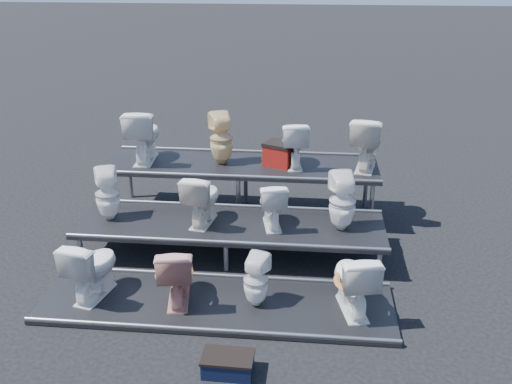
# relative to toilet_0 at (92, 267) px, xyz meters

# --- Properties ---
(ground) EXTENTS (80.00, 80.00, 0.00)m
(ground) POSITION_rel_toilet_0_xyz_m (1.49, 1.30, -0.45)
(ground) COLOR black
(ground) RESTS_ON ground
(tier_front) EXTENTS (4.20, 1.20, 0.06)m
(tier_front) POSITION_rel_toilet_0_xyz_m (1.49, 0.00, -0.42)
(tier_front) COLOR black
(tier_front) RESTS_ON ground
(tier_mid) EXTENTS (4.20, 1.20, 0.46)m
(tier_mid) POSITION_rel_toilet_0_xyz_m (1.49, 1.30, -0.22)
(tier_mid) COLOR black
(tier_mid) RESTS_ON ground
(tier_back) EXTENTS (4.20, 1.20, 0.86)m
(tier_back) POSITION_rel_toilet_0_xyz_m (1.49, 2.60, -0.02)
(tier_back) COLOR black
(tier_back) RESTS_ON ground
(toilet_0) EXTENTS (0.59, 0.84, 0.78)m
(toilet_0) POSITION_rel_toilet_0_xyz_m (0.00, 0.00, 0.00)
(toilet_0) COLOR white
(toilet_0) RESTS_ON tier_front
(toilet_1) EXTENTS (0.53, 0.79, 0.75)m
(toilet_1) POSITION_rel_toilet_0_xyz_m (1.02, 0.00, -0.01)
(toilet_1) COLOR tan
(toilet_1) RESTS_ON tier_front
(toilet_2) EXTENTS (0.37, 0.37, 0.64)m
(toilet_2) POSITION_rel_toilet_0_xyz_m (1.96, 0.00, -0.07)
(toilet_2) COLOR white
(toilet_2) RESTS_ON tier_front
(toilet_3) EXTENTS (0.60, 0.85, 0.79)m
(toilet_3) POSITION_rel_toilet_0_xyz_m (3.08, 0.00, 0.01)
(toilet_3) COLOR white
(toilet_3) RESTS_ON tier_front
(toilet_4) EXTENTS (0.43, 0.43, 0.74)m
(toilet_4) POSITION_rel_toilet_0_xyz_m (-0.22, 1.30, 0.38)
(toilet_4) COLOR white
(toilet_4) RESTS_ON tier_mid
(toilet_5) EXTENTS (0.51, 0.77, 0.73)m
(toilet_5) POSITION_rel_toilet_0_xyz_m (1.10, 1.30, 0.38)
(toilet_5) COLOR silver
(toilet_5) RESTS_ON tier_mid
(toilet_6) EXTENTS (0.48, 0.70, 0.65)m
(toilet_6) POSITION_rel_toilet_0_xyz_m (2.05, 1.30, 0.34)
(toilet_6) COLOR white
(toilet_6) RESTS_ON tier_mid
(toilet_7) EXTENTS (0.42, 0.43, 0.79)m
(toilet_7) POSITION_rel_toilet_0_xyz_m (2.98, 1.30, 0.41)
(toilet_7) COLOR white
(toilet_7) RESTS_ON tier_mid
(toilet_8) EXTENTS (0.51, 0.85, 0.84)m
(toilet_8) POSITION_rel_toilet_0_xyz_m (-0.05, 2.60, 0.83)
(toilet_8) COLOR white
(toilet_8) RESTS_ON tier_back
(toilet_9) EXTENTS (0.47, 0.47, 0.80)m
(toilet_9) POSITION_rel_toilet_0_xyz_m (1.17, 2.60, 0.81)
(toilet_9) COLOR beige
(toilet_9) RESTS_ON tier_back
(toilet_10) EXTENTS (0.50, 0.75, 0.71)m
(toilet_10) POSITION_rel_toilet_0_xyz_m (2.28, 2.60, 0.77)
(toilet_10) COLOR white
(toilet_10) RESTS_ON tier_back
(toilet_11) EXTENTS (0.60, 0.87, 0.82)m
(toilet_11) POSITION_rel_toilet_0_xyz_m (3.37, 2.60, 0.82)
(toilet_11) COLOR silver
(toilet_11) RESTS_ON tier_back
(red_crate) EXTENTS (0.54, 0.50, 0.31)m
(red_crate) POSITION_rel_toilet_0_xyz_m (2.08, 2.60, 0.57)
(red_crate) COLOR maroon
(red_crate) RESTS_ON tier_back
(step_stool) EXTENTS (0.51, 0.31, 0.18)m
(step_stool) POSITION_rel_toilet_0_xyz_m (1.79, -1.15, -0.36)
(step_stool) COLOR black
(step_stool) RESTS_ON ground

